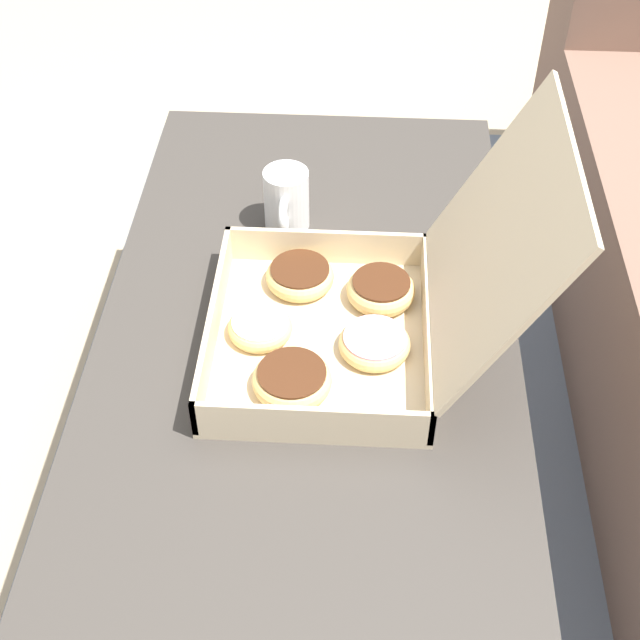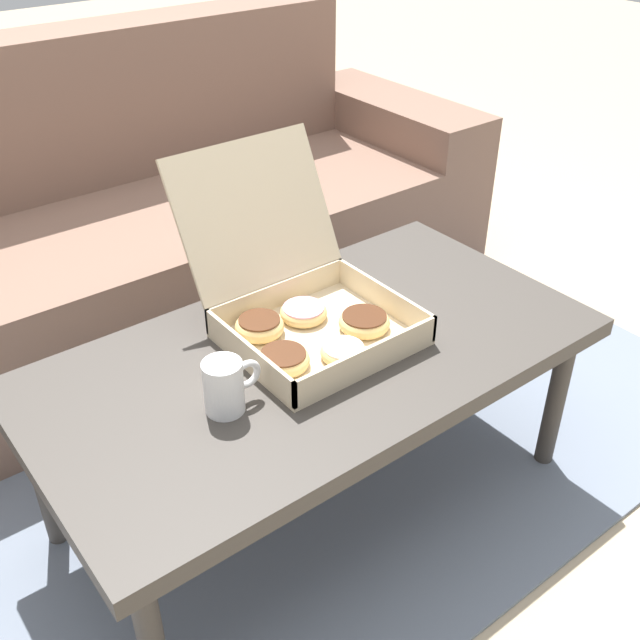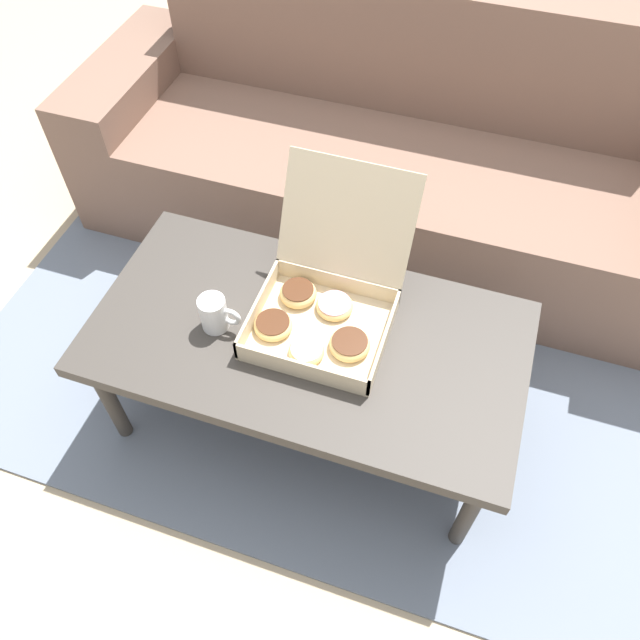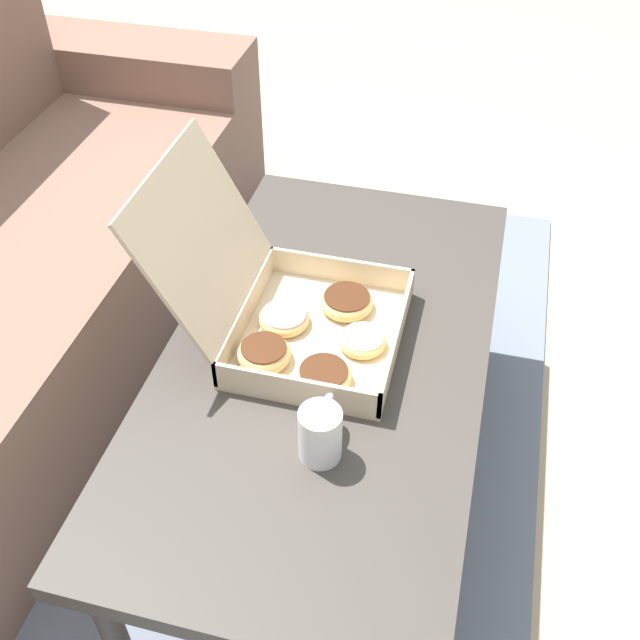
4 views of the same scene
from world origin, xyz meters
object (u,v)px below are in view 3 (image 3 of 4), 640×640
(couch, at_px, (390,164))
(coffee_table, at_px, (307,343))
(coffee_mug, at_px, (215,314))
(pastry_box, at_px, (322,304))

(couch, xyz_separation_m, coffee_table, (0.00, -0.92, 0.09))
(couch, height_order, coffee_mug, couch)
(pastry_box, bearing_deg, couch, 91.25)
(couch, relative_size, coffee_mug, 19.51)
(coffee_table, bearing_deg, pastry_box, 74.46)
(pastry_box, bearing_deg, coffee_mug, -155.75)
(couch, bearing_deg, coffee_mug, -103.88)
(coffee_mug, bearing_deg, coffee_table, 11.60)
(couch, height_order, coffee_table, couch)
(couch, height_order, pastry_box, couch)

